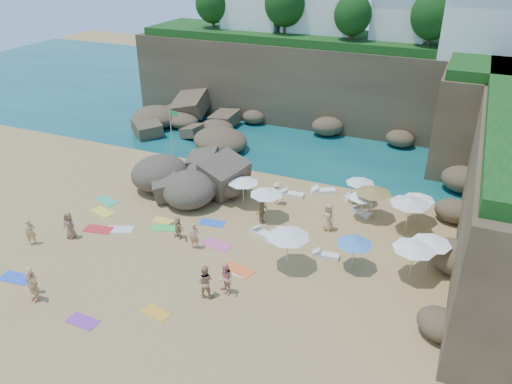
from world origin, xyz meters
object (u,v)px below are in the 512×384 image
at_px(parasol_2, 410,201).
at_px(lounger_0, 323,191).
at_px(person_stand_2, 277,193).
at_px(person_stand_6, 31,280).
at_px(rock_outcrop, 195,191).
at_px(person_stand_3, 262,212).
at_px(flag_pole, 172,126).
at_px(person_stand_5, 204,172).
at_px(person_stand_1, 205,281).
at_px(parasol_0, 243,181).
at_px(person_stand_0, 30,232).
at_px(parasol_1, 360,181).
at_px(person_stand_4, 328,217).

relative_size(parasol_2, lounger_0, 1.40).
height_order(person_stand_2, person_stand_6, person_stand_2).
xyz_separation_m(rock_outcrop, person_stand_6, (-2.04, -14.23, 0.84)).
bearing_deg(parasol_2, person_stand_3, -162.89).
distance_m(flag_pole, lounger_0, 14.85).
bearing_deg(person_stand_2, person_stand_6, 80.67).
relative_size(flag_pole, parasol_2, 1.60).
bearing_deg(lounger_0, person_stand_2, -158.67).
relative_size(person_stand_2, person_stand_6, 1.05).
bearing_deg(person_stand_3, flag_pole, 78.06).
relative_size(rock_outcrop, person_stand_5, 3.89).
height_order(parasol_2, person_stand_1, parasol_2).
xyz_separation_m(rock_outcrop, person_stand_3, (6.56, -2.30, 0.85)).
bearing_deg(person_stand_3, lounger_0, -1.79).
distance_m(parasol_2, person_stand_6, 23.18).
xyz_separation_m(parasol_0, person_stand_0, (-10.12, -10.11, -1.07)).
xyz_separation_m(person_stand_1, person_stand_2, (-0.24, 11.33, -0.09)).
height_order(rock_outcrop, flag_pole, flag_pole).
distance_m(flag_pole, parasol_1, 17.53).
bearing_deg(parasol_2, lounger_0, 154.85).
distance_m(rock_outcrop, person_stand_1, 12.71).
bearing_deg(parasol_1, person_stand_3, -135.02).
distance_m(person_stand_2, person_stand_3, 2.91).
bearing_deg(person_stand_4, person_stand_5, -178.91).
distance_m(rock_outcrop, lounger_0, 9.85).
height_order(parasol_1, person_stand_5, parasol_1).
height_order(flag_pole, parasol_1, flag_pole).
bearing_deg(person_stand_5, person_stand_2, -2.86).
relative_size(person_stand_0, person_stand_6, 1.03).
height_order(flag_pole, parasol_2, flag_pole).
distance_m(person_stand_4, person_stand_6, 18.27).
bearing_deg(person_stand_3, person_stand_0, 145.65).
xyz_separation_m(parasol_2, lounger_0, (-6.61, 3.10, -2.10)).
relative_size(flag_pole, parasol_0, 1.85).
bearing_deg(rock_outcrop, person_stand_6, -98.16).
relative_size(lounger_0, person_stand_4, 0.97).
distance_m(parasol_0, person_stand_6, 15.22).
relative_size(lounger_0, person_stand_5, 1.04).
distance_m(person_stand_5, person_stand_6, 16.05).
height_order(person_stand_3, person_stand_4, person_stand_4).
relative_size(parasol_1, person_stand_0, 1.19).
distance_m(person_stand_1, person_stand_2, 11.33).
bearing_deg(rock_outcrop, person_stand_3, -19.31).
xyz_separation_m(parasol_1, person_stand_5, (-12.03, -1.43, -0.91)).
bearing_deg(flag_pole, person_stand_3, -33.81).
xyz_separation_m(parasol_1, person_stand_0, (-17.77, -13.68, -0.93)).
distance_m(parasol_2, person_stand_2, 9.32).
height_order(rock_outcrop, parasol_2, parasol_2).
bearing_deg(person_stand_3, person_stand_2, 22.17).
height_order(parasol_0, person_stand_5, parasol_0).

